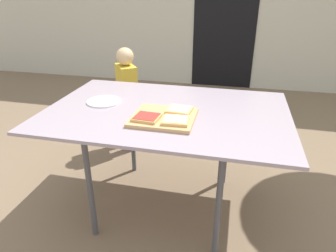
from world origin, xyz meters
TOP-DOWN VIEW (x-y plane):
  - ground_plane at (0.00, 0.00)m, footprint 16.00×16.00m
  - house_door at (0.16, 2.95)m, footprint 0.90×0.02m
  - dining_table at (0.00, 0.00)m, footprint 1.48×1.00m
  - cutting_board at (0.02, -0.15)m, footprint 0.36×0.33m
  - pizza_slice_near_left at (-0.06, -0.21)m, footprint 0.15×0.14m
  - pizza_slice_near_right at (0.10, -0.21)m, footprint 0.15×0.14m
  - pizza_slice_far_right at (0.09, -0.06)m, footprint 0.15×0.14m
  - plate_white_left at (-0.43, 0.03)m, footprint 0.22×0.22m
  - child_left at (-0.56, 0.77)m, footprint 0.25×0.28m

SIDE VIEW (x-z plane):
  - ground_plane at x=0.00m, z-range 0.00..0.00m
  - child_left at x=-0.56m, z-range 0.06..1.02m
  - dining_table at x=0.00m, z-range 0.32..1.06m
  - plate_white_left at x=-0.43m, z-range 0.74..0.75m
  - cutting_board at x=0.02m, z-range 0.74..0.76m
  - pizza_slice_near_left at x=-0.06m, z-range 0.76..0.78m
  - pizza_slice_near_right at x=0.10m, z-range 0.76..0.78m
  - pizza_slice_far_right at x=0.09m, z-range 0.76..0.78m
  - house_door at x=0.16m, z-range 0.00..2.00m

